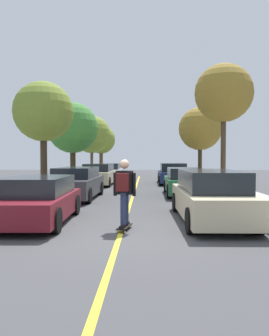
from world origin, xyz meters
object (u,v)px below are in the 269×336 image
Objects in this scene: parked_car_left_near at (77,183)px; skateboarder at (124,189)px; parked_car_right_far at (173,174)px; street_tree_right_near at (200,129)px; street_tree_right_nearest at (224,94)px; street_tree_left_near at (73,128)px; parked_car_left_farthest at (110,171)px; parked_car_right_nearest at (211,196)px; fire_hydrant at (43,188)px; parked_car_left_nearest at (37,200)px; street_tree_left_far at (92,135)px; skateboard at (125,227)px; street_tree_left_farthest at (101,140)px; parked_car_right_near at (184,182)px; parked_car_left_far at (99,175)px; street_tree_left_nearest at (43,112)px.

skateboarder is (2.53, -6.38, 0.36)m from parked_car_left_near.
street_tree_right_near is (1.95, 0.47, 3.12)m from parked_car_right_far.
street_tree_right_near is (0.00, 7.00, -1.13)m from street_tree_right_nearest.
parked_car_right_far reaches higher than parked_car_left_near.
street_tree_right_nearest is at bearing -35.54° from street_tree_left_near.
parked_car_left_farthest is at bearing 71.91° from street_tree_left_near.
parked_car_left_near is at bearing -76.56° from street_tree_left_near.
parked_car_left_near reaches higher than parked_car_left_farthest.
parked_car_right_nearest reaches higher than fire_hydrant.
parked_car_left_nearest is 10.91m from street_tree_right_nearest.
parked_car_right_nearest is 0.75× the size of street_tree_right_nearest.
parked_car_right_far is (4.93, 8.39, 0.00)m from parked_car_left_near.
street_tree_right_near is (8.83, 0.69, -0.02)m from street_tree_left_near.
skateboarder is at bearing -57.46° from fire_hydrant.
parked_car_right_nearest is 22.61m from street_tree_left_far.
skateboard is at bearing -82.94° from parked_car_left_farthest.
street_tree_left_farthest is 1.02× the size of street_tree_right_near.
parked_car_right_near is (-0.00, 6.44, -0.06)m from parked_car_right_nearest.
fire_hydrant is at bearing -96.03° from parked_car_left_farthest.
skateboarder is (-4.35, -15.23, -2.76)m from street_tree_right_near.
street_tree_right_nearest is 10.48m from skateboard.
street_tree_left_near reaches higher than parked_car_left_near.
street_tree_right_near is 16.08m from skateboarder.
skateboard is at bearing -79.30° from parked_car_left_far.
street_tree_right_nearest is 7.22× the size of skateboard.
street_tree_left_nearest is (-1.95, -5.50, 3.35)m from parked_car_left_far.
street_tree_left_near reaches higher than street_tree_left_nearest.
parked_car_right_far reaches higher than parked_car_right_near.
street_tree_left_near is at bearing 103.44° from parked_car_left_near.
parked_car_left_far is 3.86m from street_tree_left_near.
street_tree_left_farthest reaches higher than parked_car_left_far.
street_tree_right_near is at bearing 46.77° from fire_hydrant.
fire_hydrant is (-1.50, -0.06, -0.20)m from parked_car_left_near.
parked_car_right_far is 14.94m from skateboard.
street_tree_right_near is at bearing 4.47° from street_tree_left_near.
parked_car_left_near is 8.97m from street_tree_left_near.
parked_car_left_farthest is 14.28m from fire_hydrant.
skateboarder is at bearing -99.23° from parked_car_right_far.
parked_car_right_nearest is 2.81× the size of skateboarder.
parked_car_left_farthest reaches higher than fire_hydrant.
street_tree_left_near is at bearing -90.00° from street_tree_left_far.
parked_car_left_near is 23.08m from street_tree_left_farthest.
parked_car_left_farthest is 0.78× the size of street_tree_left_farthest.
parked_car_left_far is at bearing -77.95° from street_tree_left_far.
parked_car_right_far is 0.85× the size of street_tree_left_nearest.
parked_car_left_far is 6.73m from street_tree_left_nearest.
street_tree_right_near is (1.95, 13.93, 3.10)m from parked_car_right_nearest.
street_tree_left_near is 0.98× the size of street_tree_left_far.
skateboarder is (2.53, -20.51, 0.41)m from parked_car_left_farthest.
parked_car_left_far is 7.55m from parked_car_right_near.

